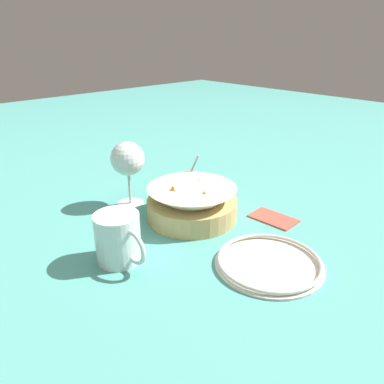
# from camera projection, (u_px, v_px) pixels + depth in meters

# --- Properties ---
(ground_plane) EXTENTS (4.00, 4.00, 0.00)m
(ground_plane) POSITION_uv_depth(u_px,v_px,m) (196.00, 224.00, 0.89)
(ground_plane) COLOR teal
(food_basket) EXTENTS (0.22, 0.22, 0.09)m
(food_basket) POSITION_uv_depth(u_px,v_px,m) (192.00, 204.00, 0.91)
(food_basket) COLOR tan
(food_basket) RESTS_ON ground_plane
(sauce_cup) EXTENTS (0.08, 0.07, 0.11)m
(sauce_cup) POSITION_uv_depth(u_px,v_px,m) (189.00, 181.00, 1.08)
(sauce_cup) COLOR #B7B7BC
(sauce_cup) RESTS_ON ground_plane
(wine_glass) EXTENTS (0.09, 0.09, 0.17)m
(wine_glass) POSITION_uv_depth(u_px,v_px,m) (128.00, 160.00, 0.95)
(wine_glass) COLOR silver
(wine_glass) RESTS_ON ground_plane
(beer_mug) EXTENTS (0.13, 0.09, 0.10)m
(beer_mug) POSITION_uv_depth(u_px,v_px,m) (120.00, 241.00, 0.73)
(beer_mug) COLOR silver
(beer_mug) RESTS_ON ground_plane
(side_plate) EXTENTS (0.21, 0.21, 0.01)m
(side_plate) POSITION_uv_depth(u_px,v_px,m) (269.00, 262.00, 0.73)
(side_plate) COLOR silver
(side_plate) RESTS_ON ground_plane
(napkin) EXTENTS (0.11, 0.07, 0.01)m
(napkin) POSITION_uv_depth(u_px,v_px,m) (273.00, 218.00, 0.92)
(napkin) COLOR #DB4C3D
(napkin) RESTS_ON ground_plane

